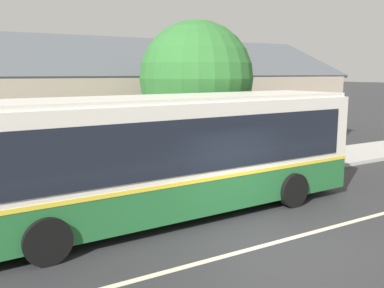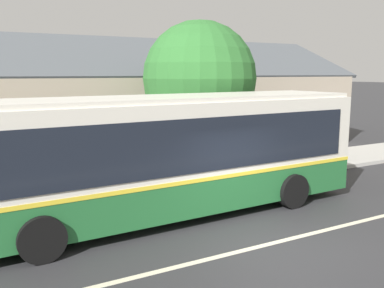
# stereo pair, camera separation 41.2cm
# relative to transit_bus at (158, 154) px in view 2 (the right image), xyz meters

# --- Properties ---
(ground_plane) EXTENTS (300.00, 300.00, 0.00)m
(ground_plane) POSITION_rel_transit_bus_xyz_m (1.53, -2.90, -1.74)
(ground_plane) COLOR #2D2D30
(sidewalk_far) EXTENTS (60.00, 3.00, 0.15)m
(sidewalk_far) POSITION_rel_transit_bus_xyz_m (1.53, 3.10, -1.67)
(sidewalk_far) COLOR #ADAAA3
(sidewalk_far) RESTS_ON ground
(lane_divider_stripe) EXTENTS (60.00, 0.16, 0.01)m
(lane_divider_stripe) POSITION_rel_transit_bus_xyz_m (1.53, -2.90, -1.74)
(lane_divider_stripe) COLOR beige
(lane_divider_stripe) RESTS_ON ground
(community_building) EXTENTS (23.92, 9.73, 6.69)m
(community_building) POSITION_rel_transit_bus_xyz_m (2.92, 11.02, 0.21)
(community_building) COLOR tan
(community_building) RESTS_ON ground
(transit_bus) EXTENTS (12.10, 3.02, 3.25)m
(transit_bus) POSITION_rel_transit_bus_xyz_m (0.00, 0.00, 0.00)
(transit_bus) COLOR #236633
(transit_bus) RESTS_ON ground
(street_tree_primary) EXTENTS (4.29, 4.29, 5.80)m
(street_tree_primary) POSITION_rel_transit_bus_xyz_m (3.58, 3.96, 1.90)
(street_tree_primary) COLOR #4C3828
(street_tree_primary) RESTS_ON ground
(bus_stop_sign) EXTENTS (0.36, 0.07, 2.40)m
(bus_stop_sign) POSITION_rel_transit_bus_xyz_m (6.72, 2.09, -0.10)
(bus_stop_sign) COLOR gray
(bus_stop_sign) RESTS_ON sidewalk_far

